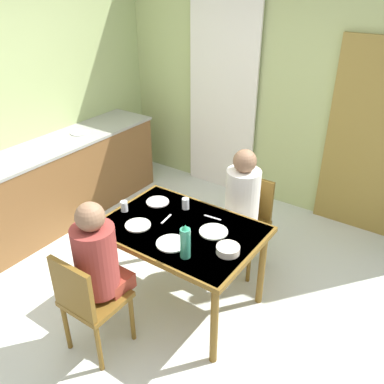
% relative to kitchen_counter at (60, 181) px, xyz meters
% --- Properties ---
extents(ground_plane, '(5.73, 5.73, 0.00)m').
position_rel_kitchen_counter_xyz_m(ground_plane, '(1.71, -0.42, -0.45)').
color(ground_plane, silver).
extents(wall_back, '(4.28, 0.10, 2.85)m').
position_rel_kitchen_counter_xyz_m(wall_back, '(1.71, 1.78, 0.97)').
color(wall_back, '#AFBE7B').
rests_on(wall_back, ground_plane).
extents(wall_left, '(0.10, 3.31, 2.85)m').
position_rel_kitchen_counter_xyz_m(wall_left, '(-0.33, 0.13, 0.97)').
color(wall_left, '#ABBE7C').
rests_on(wall_left, ground_plane).
extents(door_wooden, '(0.80, 0.05, 2.00)m').
position_rel_kitchen_counter_xyz_m(door_wooden, '(2.74, 1.70, 0.55)').
color(door_wooden, olive).
rests_on(door_wooden, ground_plane).
extents(curtain_panel, '(0.90, 0.03, 2.39)m').
position_rel_kitchen_counter_xyz_m(curtain_panel, '(1.05, 1.68, 0.75)').
color(curtain_panel, white).
rests_on(curtain_panel, ground_plane).
extents(kitchen_counter, '(0.61, 2.52, 0.91)m').
position_rel_kitchen_counter_xyz_m(kitchen_counter, '(0.00, 0.00, 0.00)').
color(kitchen_counter, brown).
rests_on(kitchen_counter, ground_plane).
extents(dining_table, '(1.23, 0.88, 0.76)m').
position_rel_kitchen_counter_xyz_m(dining_table, '(1.92, -0.34, 0.22)').
color(dining_table, brown).
rests_on(dining_table, ground_plane).
extents(chair_near_diner, '(0.40, 0.40, 0.87)m').
position_rel_kitchen_counter_xyz_m(chair_near_diner, '(1.68, -1.13, 0.05)').
color(chair_near_diner, brown).
rests_on(chair_near_diner, ground_plane).
extents(chair_far_diner, '(0.40, 0.40, 0.87)m').
position_rel_kitchen_counter_xyz_m(chair_far_diner, '(2.09, 0.45, 0.05)').
color(chair_far_diner, brown).
rests_on(chair_far_diner, ground_plane).
extents(person_near_diner, '(0.30, 0.37, 0.77)m').
position_rel_kitchen_counter_xyz_m(person_near_diner, '(1.68, -0.99, 0.33)').
color(person_near_diner, maroon).
rests_on(person_near_diner, ground_plane).
extents(person_far_diner, '(0.30, 0.37, 0.77)m').
position_rel_kitchen_counter_xyz_m(person_far_diner, '(2.09, 0.32, 0.33)').
color(person_far_diner, white).
rests_on(person_far_diner, ground_plane).
extents(water_bottle_green_near, '(0.07, 0.07, 0.26)m').
position_rel_kitchen_counter_xyz_m(water_bottle_green_near, '(2.15, -0.61, 0.43)').
color(water_bottle_green_near, '#338769').
rests_on(water_bottle_green_near, dining_table).
extents(serving_bowl_center, '(0.17, 0.17, 0.05)m').
position_rel_kitchen_counter_xyz_m(serving_bowl_center, '(2.38, -0.40, 0.33)').
color(serving_bowl_center, silver).
rests_on(serving_bowl_center, dining_table).
extents(dinner_plate_near_left, '(0.20, 0.20, 0.01)m').
position_rel_kitchen_counter_xyz_m(dinner_plate_near_left, '(1.62, -0.51, 0.31)').
color(dinner_plate_near_left, white).
rests_on(dinner_plate_near_left, dining_table).
extents(dinner_plate_near_right, '(0.22, 0.22, 0.01)m').
position_rel_kitchen_counter_xyz_m(dinner_plate_near_right, '(2.16, -0.25, 0.31)').
color(dinner_plate_near_right, white).
rests_on(dinner_plate_near_right, dining_table).
extents(dinner_plate_far_center, '(0.23, 0.23, 0.01)m').
position_rel_kitchen_counter_xyz_m(dinner_plate_far_center, '(1.98, -0.55, 0.31)').
color(dinner_plate_far_center, white).
rests_on(dinner_plate_far_center, dining_table).
extents(dinner_plate_far_side, '(0.19, 0.19, 0.01)m').
position_rel_kitchen_counter_xyz_m(dinner_plate_far_side, '(1.52, -0.14, 0.31)').
color(dinner_plate_far_side, white).
rests_on(dinner_plate_far_side, dining_table).
extents(drinking_glass_by_near_diner, '(0.06, 0.06, 0.10)m').
position_rel_kitchen_counter_xyz_m(drinking_glass_by_near_diner, '(1.78, -0.08, 0.35)').
color(drinking_glass_by_near_diner, silver).
rests_on(drinking_glass_by_near_diner, dining_table).
extents(drinking_glass_by_far_diner, '(0.06, 0.06, 0.09)m').
position_rel_kitchen_counter_xyz_m(drinking_glass_by_far_diner, '(1.38, -0.41, 0.35)').
color(drinking_glass_by_far_diner, silver).
rests_on(drinking_glass_by_far_diner, dining_table).
extents(cutlery_knife_near, '(0.04, 0.15, 0.00)m').
position_rel_kitchen_counter_xyz_m(cutlery_knife_near, '(1.75, -0.31, 0.31)').
color(cutlery_knife_near, silver).
rests_on(cutlery_knife_near, dining_table).
extents(cutlery_fork_near, '(0.15, 0.03, 0.00)m').
position_rel_kitchen_counter_xyz_m(cutlery_fork_near, '(2.04, -0.08, 0.31)').
color(cutlery_fork_near, silver).
rests_on(cutlery_fork_near, dining_table).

